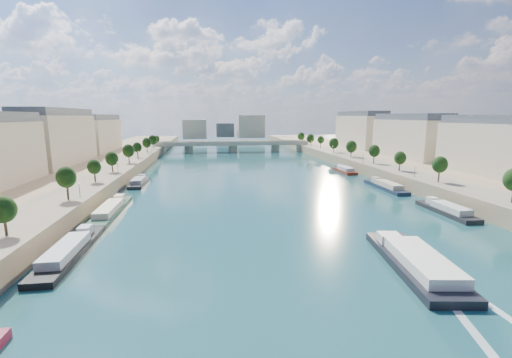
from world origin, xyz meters
name	(u,v)px	position (x,y,z in m)	size (l,w,h in m)	color
ground	(259,188)	(0.00, 100.00, 0.00)	(700.00, 700.00, 0.00)	#0E3A3E
quay_left	(52,187)	(-72.00, 100.00, 2.50)	(44.00, 520.00, 5.00)	#9E8460
quay_right	(436,176)	(72.00, 100.00, 2.50)	(44.00, 520.00, 5.00)	#9E8460
pave_left	(97,178)	(-57.00, 100.00, 5.05)	(14.00, 520.00, 0.10)	gray
pave_right	(402,171)	(57.00, 100.00, 5.05)	(14.00, 520.00, 0.10)	gray
trees_left	(104,162)	(-55.00, 102.00, 10.48)	(4.80, 268.80, 8.26)	#382B1E
trees_right	(386,154)	(55.00, 110.00, 10.48)	(4.80, 268.80, 8.26)	#382B1E
lamps_left	(102,175)	(-52.50, 90.00, 7.78)	(0.36, 200.36, 4.28)	black
lamps_right	(386,162)	(52.50, 105.00, 7.78)	(0.36, 200.36, 4.28)	black
buildings_left	(24,143)	(-85.00, 112.00, 16.45)	(16.00, 226.00, 23.20)	beige
buildings_right	(449,139)	(85.00, 112.00, 16.45)	(16.00, 226.00, 23.20)	beige
skyline	(229,128)	(3.19, 319.52, 14.66)	(79.00, 42.00, 22.00)	beige
bridge	(233,145)	(0.00, 229.45, 5.08)	(112.00, 12.00, 8.15)	#C1B79E
tour_barge	(415,262)	(16.57, 28.36, 1.06)	(12.09, 28.88, 3.80)	black
wake	(491,323)	(16.57, 11.76, 0.02)	(11.43, 26.02, 0.04)	silver
moored_barges_left	(70,252)	(-45.50, 42.53, 0.84)	(5.00, 156.42, 3.60)	#1B203C
moored_barges_right	(457,215)	(45.50, 54.51, 0.84)	(5.00, 162.40, 3.60)	black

